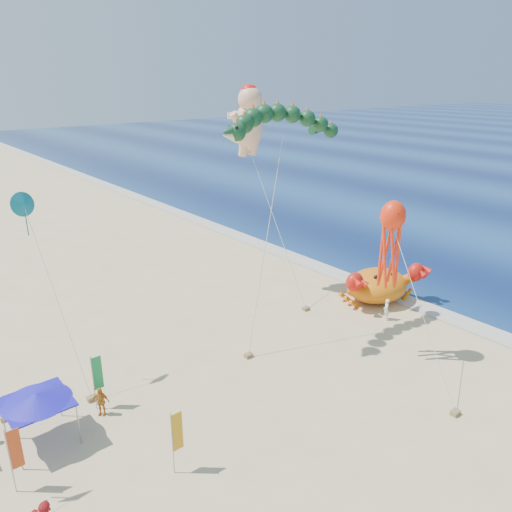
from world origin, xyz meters
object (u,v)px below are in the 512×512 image
(canopy_blue, at_px, (36,398))
(octopus_kite, at_px, (391,238))
(cherub_kite, at_px, (249,119))
(dragon_kite, at_px, (281,128))
(crab_inflatable, at_px, (378,284))

(canopy_blue, bearing_deg, octopus_kite, -15.62)
(cherub_kite, xyz_separation_m, canopy_blue, (-19.44, -8.31, -11.23))
(dragon_kite, distance_m, canopy_blue, 19.98)
(crab_inflatable, relative_size, cherub_kite, 0.43)
(cherub_kite, relative_size, octopus_kite, 1.61)
(dragon_kite, bearing_deg, crab_inflatable, -9.01)
(dragon_kite, height_order, cherub_kite, cherub_kite)
(octopus_kite, bearing_deg, cherub_kite, 88.76)
(cherub_kite, xyz_separation_m, octopus_kite, (-0.30, -13.67, -5.90))
(cherub_kite, bearing_deg, dragon_kite, -113.31)
(crab_inflatable, distance_m, octopus_kite, 10.54)
(crab_inflatable, distance_m, cherub_kite, 16.14)
(octopus_kite, relative_size, canopy_blue, 3.12)
(dragon_kite, bearing_deg, octopus_kite, -68.21)
(canopy_blue, bearing_deg, cherub_kite, 23.15)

